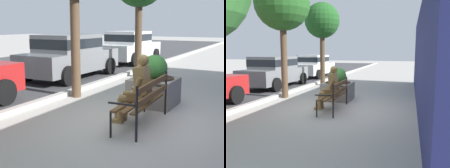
% 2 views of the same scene
% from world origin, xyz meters
% --- Properties ---
extents(ground_plane, '(80.00, 80.00, 0.00)m').
position_xyz_m(ground_plane, '(0.00, 0.00, 0.00)').
color(ground_plane, '#ADA8A0').
extents(curb_stone, '(60.00, 0.20, 0.12)m').
position_xyz_m(curb_stone, '(0.00, 2.90, 0.06)').
color(curb_stone, '#B2AFA8').
rests_on(curb_stone, ground).
extents(building_wall_behind, '(12.00, 0.50, 3.22)m').
position_xyz_m(building_wall_behind, '(1.50, -2.60, 1.61)').
color(building_wall_behind, navy).
rests_on(building_wall_behind, ground).
extents(park_bench, '(1.82, 0.62, 0.95)m').
position_xyz_m(park_bench, '(-0.19, 0.05, 0.54)').
color(park_bench, brown).
rests_on(park_bench, ground).
extents(bronze_statue_seated, '(0.62, 0.79, 1.37)m').
position_xyz_m(bronze_statue_seated, '(-0.17, 0.27, 0.67)').
color(bronze_statue_seated, olive).
rests_on(bronze_statue_seated, ground).
extents(concrete_planter, '(1.04, 1.04, 1.21)m').
position_xyz_m(concrete_planter, '(1.36, 0.45, 0.47)').
color(concrete_planter, gray).
rests_on(concrete_planter, ground).
extents(street_tree_down_street, '(2.09, 2.09, 4.67)m').
position_xyz_m(street_tree_down_street, '(1.18, 2.57, 3.59)').
color(street_tree_down_street, brown).
rests_on(street_tree_down_street, ground).
extents(street_tree_far_corner, '(1.86, 1.86, 4.35)m').
position_xyz_m(street_tree_far_corner, '(4.96, 2.41, 3.37)').
color(street_tree_far_corner, brown).
rests_on(street_tree_far_corner, ground).
extents(parked_car_grey, '(4.13, 1.99, 1.56)m').
position_xyz_m(parked_car_grey, '(3.57, 4.48, 0.84)').
color(parked_car_grey, slate).
rests_on(parked_car_grey, ground).
extents(parked_car_white, '(4.13, 1.99, 1.56)m').
position_xyz_m(parked_car_white, '(8.69, 4.48, 0.84)').
color(parked_car_white, silver).
rests_on(parked_car_white, ground).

